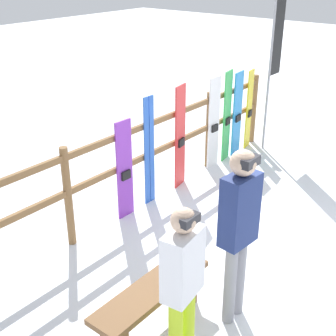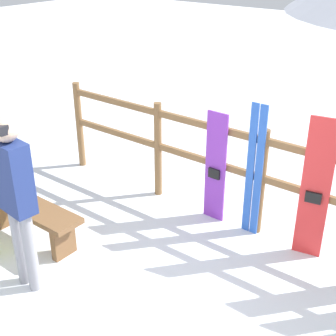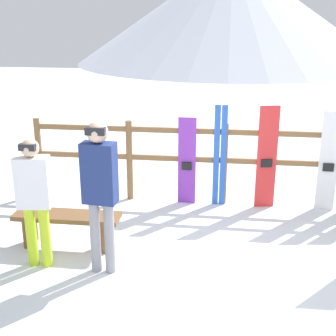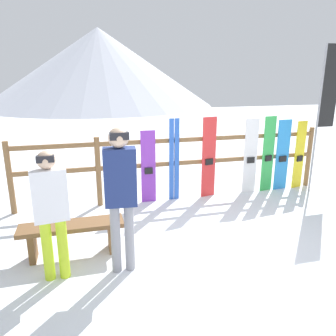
{
  "view_description": "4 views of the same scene",
  "coord_description": "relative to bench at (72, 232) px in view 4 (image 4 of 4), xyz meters",
  "views": [
    {
      "loc": [
        -4.6,
        -1.92,
        3.31
      ],
      "look_at": [
        -0.68,
        1.23,
        1.0
      ],
      "focal_mm": 50.0,
      "sensor_mm": 36.0,
      "label": 1
    },
    {
      "loc": [
        2.02,
        -2.24,
        3.14
      ],
      "look_at": [
        -0.48,
        1.01,
        1.12
      ],
      "focal_mm": 50.0,
      "sensor_mm": 36.0,
      "label": 2
    },
    {
      "loc": [
        0.01,
        -4.84,
        2.9
      ],
      "look_at": [
        -0.75,
        1.12,
        0.89
      ],
      "focal_mm": 50.0,
      "sensor_mm": 36.0,
      "label": 3
    },
    {
      "loc": [
        -1.75,
        -3.77,
        2.35
      ],
      "look_at": [
        -0.39,
        1.29,
        0.87
      ],
      "focal_mm": 35.0,
      "sensor_mm": 36.0,
      "label": 4
    }
  ],
  "objects": [
    {
      "name": "ski_pair_blue",
      "position": [
        1.89,
        1.66,
        0.46
      ],
      "size": [
        0.19,
        0.02,
        1.59
      ],
      "color": "blue",
      "rests_on": "ground"
    },
    {
      "name": "person_navy",
      "position": [
        0.61,
        -0.54,
        0.74
      ],
      "size": [
        0.39,
        0.24,
        1.8
      ],
      "color": "gray",
      "rests_on": "ground"
    },
    {
      "name": "fence",
      "position": [
        1.96,
        1.71,
        0.43
      ],
      "size": [
        6.09,
        0.1,
        1.29
      ],
      "color": "brown",
      "rests_on": "ground"
    },
    {
      "name": "snowboard_green",
      "position": [
        3.91,
        1.66,
        0.44
      ],
      "size": [
        0.28,
        0.09,
        1.57
      ],
      "color": "green",
      "rests_on": "ground"
    },
    {
      "name": "ground_plane",
      "position": [
        1.96,
        -0.4,
        -0.34
      ],
      "size": [
        40.0,
        40.0,
        0.0
      ],
      "primitive_type": "plane",
      "color": "white"
    },
    {
      "name": "bench",
      "position": [
        0.0,
        0.0,
        0.0
      ],
      "size": [
        1.36,
        0.36,
        0.46
      ],
      "color": "brown",
      "rests_on": "ground"
    },
    {
      "name": "snowboard_yellow",
      "position": [
        4.67,
        1.66,
        0.38
      ],
      "size": [
        0.26,
        0.09,
        1.45
      ],
      "color": "yellow",
      "rests_on": "ground"
    },
    {
      "name": "snowboard_blue",
      "position": [
        4.25,
        1.66,
        0.4
      ],
      "size": [
        0.32,
        0.08,
        1.49
      ],
      "color": "#288CE0",
      "rests_on": "ground"
    },
    {
      "name": "mountain_backdrop",
      "position": [
        1.96,
        23.71,
        2.66
      ],
      "size": [
        18.0,
        18.0,
        6.0
      ],
      "color": "silver",
      "rests_on": "ground"
    },
    {
      "name": "snowboard_purple",
      "position": [
        1.38,
        1.66,
        0.35
      ],
      "size": [
        0.28,
        0.06,
        1.39
      ],
      "color": "purple",
      "rests_on": "ground"
    },
    {
      "name": "snowboard_white",
      "position": [
        3.51,
        1.66,
        0.43
      ],
      "size": [
        0.29,
        0.06,
        1.54
      ],
      "color": "white",
      "rests_on": "ground"
    },
    {
      "name": "rental_flag",
      "position": [
        4.9,
        1.37,
        1.53
      ],
      "size": [
        0.4,
        0.04,
        2.94
      ],
      "color": "#99999E",
      "rests_on": "ground"
    },
    {
      "name": "person_white",
      "position": [
        -0.18,
        -0.5,
        0.58
      ],
      "size": [
        0.41,
        0.26,
        1.57
      ],
      "color": "#B7D826",
      "rests_on": "ground"
    },
    {
      "name": "snowboard_red",
      "position": [
        2.6,
        1.66,
        0.45
      ],
      "size": [
        0.3,
        0.1,
        1.59
      ],
      "color": "red",
      "rests_on": "ground"
    }
  ]
}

